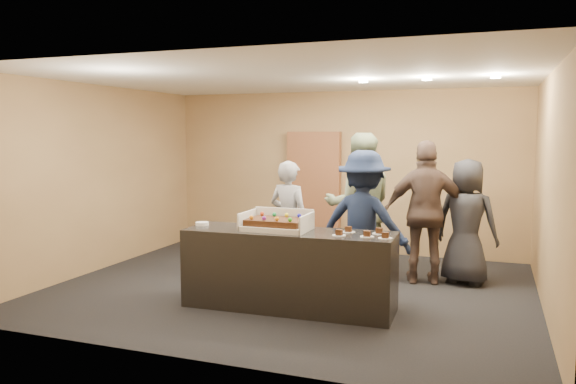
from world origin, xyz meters
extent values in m
plane|color=black|center=(0.00, 0.00, 0.00)|extent=(6.00, 6.00, 0.00)
plane|color=white|center=(0.00, 0.00, 2.70)|extent=(6.00, 6.00, 0.00)
cube|color=olive|center=(0.00, 2.50, 1.35)|extent=(6.00, 0.04, 2.70)
cube|color=olive|center=(0.00, -2.50, 1.35)|extent=(6.00, 0.04, 2.70)
cube|color=olive|center=(-3.00, 0.00, 1.35)|extent=(0.04, 5.00, 2.70)
cube|color=olive|center=(3.00, 0.00, 1.35)|extent=(0.04, 5.00, 2.70)
cube|color=black|center=(0.26, -0.81, 0.45)|extent=(2.42, 0.78, 0.90)
cube|color=brown|center=(-0.46, 2.41, 1.01)|extent=(0.92, 0.15, 2.03)
cube|color=white|center=(0.11, -0.81, 0.93)|extent=(0.73, 0.51, 0.06)
cube|color=white|center=(-0.26, -0.81, 1.00)|extent=(0.02, 0.51, 0.20)
cube|color=white|center=(0.47, -0.81, 1.00)|extent=(0.02, 0.51, 0.20)
cube|color=white|center=(0.11, -0.56, 1.01)|extent=(0.73, 0.02, 0.22)
cube|color=#32190B|center=(0.11, -0.81, 0.99)|extent=(0.64, 0.44, 0.07)
sphere|color=red|center=(-0.14, -0.66, 1.05)|extent=(0.05, 0.05, 0.05)
sphere|color=#199849|center=(0.02, -0.66, 1.05)|extent=(0.05, 0.05, 0.05)
sphere|color=yellow|center=(0.17, -0.66, 1.05)|extent=(0.05, 0.05, 0.05)
sphere|color=#1B1ADF|center=(0.33, -0.66, 1.05)|extent=(0.05, 0.05, 0.05)
sphere|color=orange|center=(-0.14, -0.97, 1.05)|extent=(0.05, 0.05, 0.05)
sphere|color=purple|center=(0.02, -0.97, 1.05)|extent=(0.05, 0.05, 0.05)
sphere|color=orange|center=(0.17, -0.97, 1.05)|extent=(0.05, 0.05, 0.05)
sphere|color=green|center=(0.33, -0.97, 1.05)|extent=(0.05, 0.05, 0.05)
cylinder|color=white|center=(-0.85, -0.81, 0.92)|extent=(0.16, 0.16, 0.04)
cylinder|color=white|center=(0.87, -0.92, 0.90)|extent=(0.15, 0.15, 0.01)
cube|color=#32190B|center=(0.87, -0.92, 0.94)|extent=(0.07, 0.06, 0.06)
cylinder|color=white|center=(0.92, -0.68, 0.90)|extent=(0.15, 0.15, 0.01)
cube|color=#32190B|center=(0.92, -0.68, 0.94)|extent=(0.07, 0.06, 0.06)
cylinder|color=white|center=(1.17, -0.88, 0.90)|extent=(0.15, 0.15, 0.01)
cube|color=#32190B|center=(1.17, -0.88, 0.94)|extent=(0.07, 0.06, 0.06)
cylinder|color=white|center=(1.26, -0.66, 0.90)|extent=(0.15, 0.15, 0.01)
cube|color=#32190B|center=(1.26, -0.66, 0.94)|extent=(0.07, 0.06, 0.06)
cylinder|color=white|center=(1.37, -0.91, 0.90)|extent=(0.15, 0.15, 0.01)
cube|color=#32190B|center=(1.37, -0.91, 0.94)|extent=(0.07, 0.06, 0.06)
imported|color=gray|center=(-0.19, 0.41, 0.82)|extent=(0.67, 0.52, 1.63)
imported|color=gray|center=(0.69, 0.88, 1.00)|extent=(1.18, 1.05, 2.01)
imported|color=#162240|center=(0.94, -0.01, 0.90)|extent=(1.24, 0.81, 1.80)
imported|color=#503B31|center=(1.60, 0.84, 0.96)|extent=(1.19, 0.68, 1.91)
imported|color=#25252A|center=(2.10, 1.00, 0.84)|extent=(0.92, 0.72, 1.67)
cylinder|color=#FFEAC6|center=(0.80, 0.50, 2.67)|extent=(0.12, 0.12, 0.03)
cylinder|color=#FFEAC6|center=(1.60, 0.50, 2.67)|extent=(0.12, 0.12, 0.03)
cylinder|color=#FFEAC6|center=(2.40, 0.50, 2.67)|extent=(0.12, 0.12, 0.03)
camera|label=1|loc=(2.42, -6.71, 2.00)|focal=35.00mm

